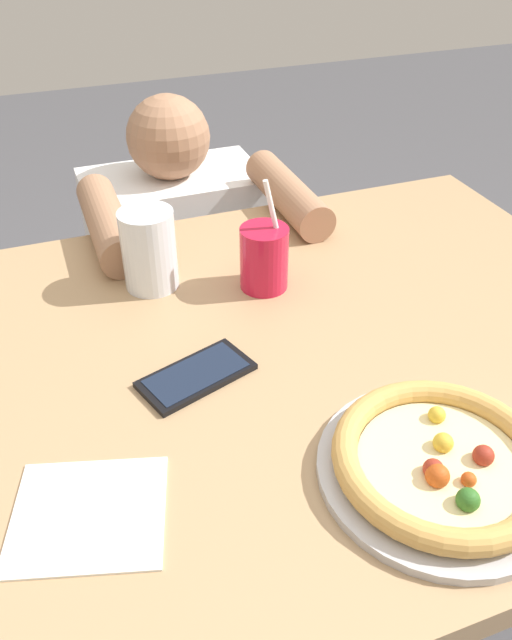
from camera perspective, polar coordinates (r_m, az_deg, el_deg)
ground_plane at (r=1.49m, az=2.16°, el=-25.45°), size 8.00×8.00×0.00m
dining_table at (r=0.99m, az=2.98°, el=-7.82°), size 1.11×0.86×0.75m
pizza_near at (r=0.75m, az=16.14°, el=-12.09°), size 0.27×0.27×0.04m
drink_cup_colored at (r=1.01m, az=0.73°, el=5.56°), size 0.08×0.08×0.18m
water_cup_clear at (r=1.02m, az=-9.47°, el=6.27°), size 0.09×0.09×0.13m
paper_napkin at (r=0.73m, az=-14.63°, el=-16.32°), size 0.19×0.18×0.00m
cell_phone at (r=0.86m, az=-5.32°, el=-4.91°), size 0.17×0.12×0.01m
diner_seated at (r=1.58m, az=-6.49°, el=1.15°), size 0.41×0.52×0.92m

